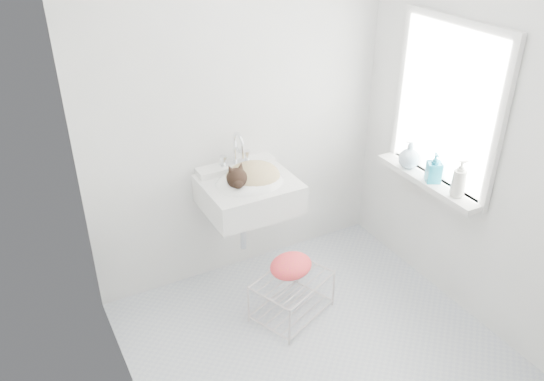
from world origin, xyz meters
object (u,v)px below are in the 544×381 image
wire_rack (292,296)px  bottle_c (408,167)px  bottle_b (432,181)px  cat (251,176)px  bottle_a (456,196)px  sink (248,181)px

wire_rack → bottle_c: (0.97, 0.09, 0.70)m
wire_rack → bottle_b: (0.97, -0.15, 0.70)m
cat → bottle_a: cat is taller
bottle_a → bottle_b: bearing=90.0°
bottle_b → bottle_a: bearing=-90.0°
bottle_b → bottle_c: bearing=90.0°
sink → bottle_c: size_ratio=3.26×
cat → sink: bearing=128.9°
bottle_b → bottle_c: (0.00, 0.24, 0.00)m
cat → bottle_a: size_ratio=1.91×
cat → bottle_b: (1.06, -0.57, -0.04)m
cat → bottle_b: size_ratio=1.96×
wire_rack → bottle_b: bottle_b is taller
bottle_b → bottle_c: 0.24m
cat → wire_rack: 0.85m
wire_rack → bottle_b: 1.21m
bottle_a → bottle_c: bearing=90.0°
sink → cat: bearing=-50.3°
sink → bottle_b: size_ratio=3.00×
bottle_a → wire_rack: bearing=159.2°
bottle_b → bottle_c: bottle_b is taller
cat → wire_rack: cat is taller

